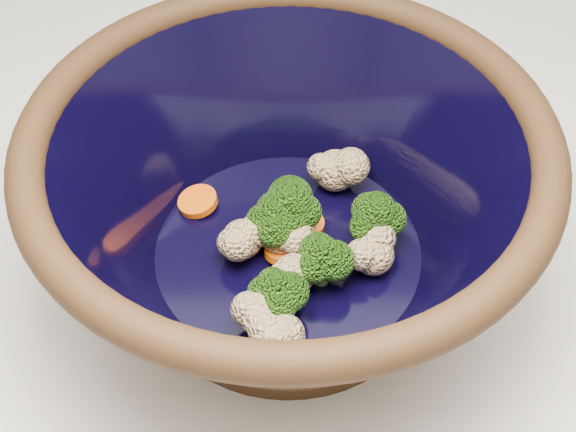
{
  "coord_description": "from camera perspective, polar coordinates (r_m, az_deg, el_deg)",
  "views": [
    {
      "loc": [
        -0.05,
        -0.43,
        1.4
      ],
      "look_at": [
        -0.05,
        -0.05,
        0.97
      ],
      "focal_mm": 50.0,
      "sensor_mm": 36.0,
      "label": 1
    }
  ],
  "objects": [
    {
      "name": "vegetable_pile",
      "position": [
        0.58,
        0.92,
        -1.47
      ],
      "size": [
        0.17,
        0.19,
        0.06
      ],
      "color": "#608442",
      "rests_on": "mixing_bowl"
    },
    {
      "name": "mixing_bowl",
      "position": [
        0.56,
        0.0,
        1.04
      ],
      "size": [
        0.42,
        0.42,
        0.16
      ],
      "rotation": [
        0.0,
        0.0,
        0.25
      ],
      "color": "black",
      "rests_on": "counter"
    }
  ]
}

